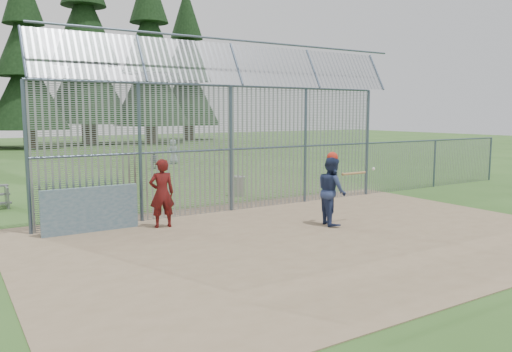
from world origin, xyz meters
TOP-DOWN VIEW (x-y plane):
  - ground at (0.00, 0.00)m, footprint 120.00×120.00m
  - dirt_infield at (0.00, -0.50)m, footprint 14.00×10.00m
  - dugout_wall at (-4.60, 2.90)m, footprint 2.50×0.12m
  - batter at (1.37, 0.18)m, footprint 0.98×1.11m
  - onlooker at (-2.79, 2.42)m, footprint 0.75×0.56m
  - bg_kid_standing at (4.30, 18.44)m, footprint 0.82×0.61m
  - bg_kid_seated at (2.37, 16.62)m, footprint 0.59×0.28m
  - batting_gear at (1.48, 0.15)m, footprint 1.62×0.39m
  - trash_can at (1.69, 5.97)m, footprint 0.56×0.56m
  - backstop_fence at (1.81, 3.43)m, footprint 20.09×0.81m
  - conifer_row at (1.93, 41.51)m, footprint 38.48×12.26m

SIDE VIEW (x-z plane):
  - ground at x=0.00m, z-range 0.00..0.00m
  - dirt_infield at x=0.00m, z-range 0.00..0.02m
  - trash_can at x=1.69m, z-range -0.03..0.79m
  - bg_kid_seated at x=2.37m, z-range 0.00..0.97m
  - dugout_wall at x=-4.60m, z-range 0.02..1.22m
  - bg_kid_standing at x=4.30m, z-range 0.00..1.52m
  - onlooker at x=-2.79m, z-range 0.02..1.91m
  - batter at x=1.37m, z-range 0.02..1.95m
  - batting_gear at x=1.48m, z-range 1.52..2.19m
  - backstop_fence at x=1.81m, z-range -0.29..5.01m
  - conifer_row at x=1.93m, z-range 0.73..20.93m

